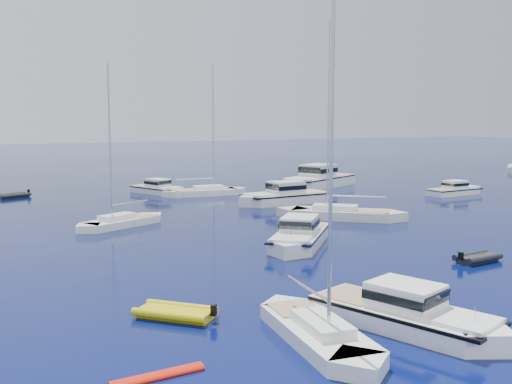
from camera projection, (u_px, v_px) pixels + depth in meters
motor_cruiser_near at (408, 329)px, 23.90m from camera, size 5.61×9.44×2.37m
motor_cruiser_left at (299, 246)px, 39.78m from camera, size 8.48×9.06×2.50m
motor_cruiser_centre at (284, 204)px, 59.66m from camera, size 11.02×4.07×2.84m
motor_cruiser_far_r at (456, 195)px, 66.65m from camera, size 7.99×2.97×2.06m
motor_cruiser_distant at (317, 187)px, 74.00m from camera, size 14.21×10.03×3.62m
motor_cruiser_horizon at (159, 194)px, 67.52m from camera, size 5.41×8.59×2.16m
sailboat_fore at (318, 341)px, 22.66m from camera, size 3.39×9.21×13.22m
sailboat_mid_r at (340, 219)px, 50.52m from camera, size 10.69×9.98×17.08m
sailboat_mid_l at (121, 226)px, 47.02m from camera, size 9.02×5.99×13.09m
sailboat_centre at (205, 195)px, 66.17m from camera, size 10.37×3.47×14.97m
tender_yellow at (175, 318)px, 25.29m from camera, size 3.86×3.89×0.95m
tender_grey_near at (477, 262)px, 35.27m from camera, size 3.10×1.95×0.95m
tender_grey_far at (13, 198)px, 64.19m from camera, size 3.97×3.09×0.95m
kayak_orange at (157, 377)px, 19.44m from camera, size 3.20×0.78×0.30m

